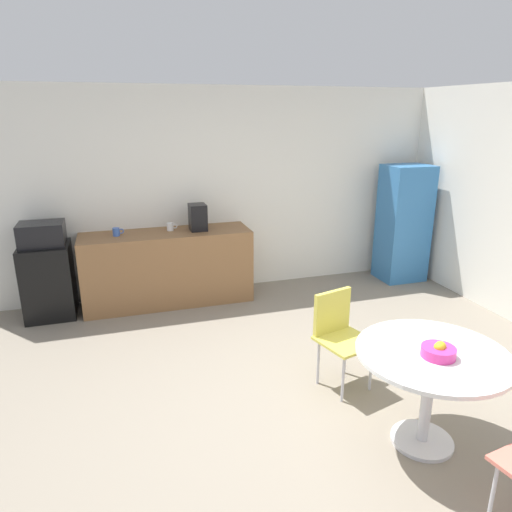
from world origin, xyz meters
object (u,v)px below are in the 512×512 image
Objects in this scene: locker_cabinet at (403,223)px; mug_green at (117,232)px; chair_yellow at (339,328)px; coffee_maker at (198,217)px; mini_fridge at (49,281)px; mug_white at (170,227)px; fruit_bowl at (439,351)px; microwave at (42,234)px; round_table at (431,371)px.

locker_cabinet is 3.82m from mug_green.
coffee_maker is (-0.79, 2.25, 0.54)m from chair_yellow.
mini_fridge is 6.63× the size of mug_green.
chair_yellow is at bearing -64.35° from mug_white.
fruit_bowl is 0.71× the size of coffee_maker.
round_table is at bearing -48.51° from microwave.
mug_white and mug_green have the same top height.
coffee_maker is (1.76, 0.00, 0.07)m from microwave.
chair_yellow is 1.03m from fruit_bowl.
microwave is 0.30× the size of locker_cabinet.
chair_yellow is 3.66× the size of fruit_bowl.
mini_fridge is 6.63× the size of mug_white.
mug_white reaches higher than mini_fridge.
fruit_bowl is at bearing -72.42° from coffee_maker.
locker_cabinet is 12.44× the size of mug_white.
mug_white is at bearing 2.99° from microwave.
chair_yellow is at bearing 104.87° from round_table.
round_table is 3.24× the size of coffee_maker.
coffee_maker is at bearing 0.00° from microwave.
microwave is 4.25m from fruit_bowl.
mini_fridge is 1.03× the size of chair_yellow.
chair_yellow is (-2.07, -2.15, -0.28)m from locker_cabinet.
locker_cabinet is at bearing -3.14° from mug_white.
locker_cabinet is 5.01× the size of coffee_maker.
mini_fridge is 1.78× the size of microwave.
mug_white is (-1.12, 2.32, 0.43)m from chair_yellow.
microwave is at bearing 0.00° from mini_fridge.
round_table is at bearing -67.22° from mug_white.
mini_fridge is at bearing 180.00° from coffee_maker.
round_table is 8.03× the size of mug_green.
fruit_bowl reaches higher than round_table.
mug_green is (-1.98, 3.22, 0.17)m from fruit_bowl.
locker_cabinet reaches higher than microwave.
microwave is at bearing 180.00° from coffee_maker.
round_table is 3.35m from coffee_maker.
mini_fridge is at bearing 178.76° from locker_cabinet.
locker_cabinet reaches higher than mug_white.
mug_white is at bearing 2.99° from mini_fridge.
locker_cabinet is (4.62, -0.10, 0.37)m from mini_fridge.
fruit_bowl is (2.78, -3.22, 0.35)m from mini_fridge.
mini_fridge is 4.63m from locker_cabinet.
coffee_maker is at bearing 108.07° from round_table.
mug_green is at bearing 122.19° from round_table.
microwave is 0.80m from mug_green.
microwave is at bearing 138.58° from chair_yellow.
fruit_bowl is at bearing -99.21° from round_table.
coffee_maker reaches higher than mug_white.
microwave is 4.23m from round_table.
mug_green is at bearing 121.56° from fruit_bowl.
chair_yellow is (2.55, -2.25, -0.46)m from microwave.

